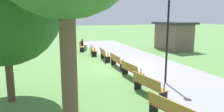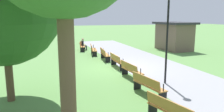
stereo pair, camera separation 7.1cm
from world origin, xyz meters
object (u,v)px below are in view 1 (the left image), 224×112
lamp_post (168,23)px  person_seated (83,44)px  bench_5 (148,85)px  tree_2 (4,8)px  bench_3 (117,61)px  kiosk (174,36)px  bench_2 (104,54)px  bench_1 (93,49)px  bench_6 (172,111)px  bench_0 (82,46)px  bench_4 (131,70)px

lamp_post → person_seated: bearing=-170.4°
bench_5 → tree_2: tree_2 is taller
bench_3 → kiosk: (-5.36, 7.83, 0.93)m
bench_2 → bench_5: size_ratio=0.99×
bench_1 → bench_3: 5.15m
bench_6 → tree_2: bearing=-140.7°
bench_2 → bench_0: bearing=-166.3°
kiosk → tree_2: bearing=-60.0°
bench_2 → bench_4: bearing=4.6°
lamp_post → kiosk: lamp_post is taller
lamp_post → bench_6: bearing=-29.4°
kiosk → person_seated: bearing=-110.2°
bench_4 → person_seated: size_ratio=1.60×
bench_0 → bench_1: 2.58m
bench_0 → bench_5: 12.81m
bench_5 → tree_2: (-1.21, -5.47, 3.17)m
bench_1 → bench_3: (5.14, 0.41, 0.00)m
bench_2 → person_seated: (-5.25, -0.63, 0.16)m
tree_2 → bench_4: bearing=103.2°
bench_1 → bench_4: same height
bench_0 → lamp_post: bearing=24.3°
bench_1 → lamp_post: lamp_post is taller
bench_1 → bench_4: (7.71, 0.31, 0.00)m
lamp_post → tree_2: bearing=-89.3°
person_seated → bench_2: bearing=20.5°
person_seated → tree_2: 13.18m
bench_6 → bench_4: bearing=157.2°
kiosk → lamp_post: bearing=-39.8°
bench_5 → lamp_post: bearing=119.0°
bench_1 → lamp_post: (8.99, 1.64, 2.54)m
lamp_post → kiosk: size_ratio=1.09×
bench_2 → bench_6: (10.24, -0.81, 0.00)m
bench_1 → lamp_post: 9.48m
bench_1 → bench_6: 12.81m
bench_1 → bench_6: bearing=6.9°
bench_0 → tree_2: size_ratio=0.33×
bench_0 → bench_1: size_ratio=1.00×
tree_2 → bench_3: bearing=123.8°
bench_3 → person_seated: bearing=-174.7°
bench_4 → bench_5: same height
lamp_post → bench_3: bearing=-162.2°
bench_3 → bench_6: size_ratio=0.97×
person_seated → lamp_post: size_ratio=0.27×
bench_5 → kiosk: (-10.50, 8.24, 0.93)m
bench_5 → tree_2: size_ratio=0.33×
bench_3 → person_seated: size_ratio=1.57×
bench_5 → person_seated: bearing=172.3°
bench_6 → bench_5: bearing=154.9°
bench_4 → kiosk: kiosk is taller
bench_1 → lamp_post: size_ratio=0.44×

